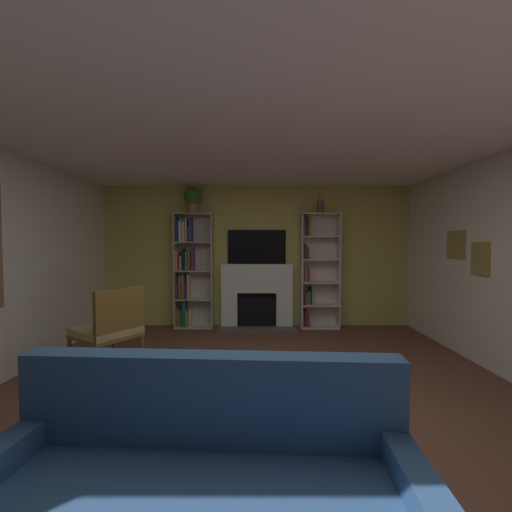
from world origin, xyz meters
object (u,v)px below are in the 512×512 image
(fireplace, at_px, (256,294))
(coffee_table, at_px, (217,402))
(armchair, at_px, (109,328))
(bookshelf_left, at_px, (188,271))
(tv, at_px, (256,247))
(potted_plant, at_px, (192,199))
(bookshelf_right, at_px, (314,271))
(vase_with_flowers, at_px, (319,206))
(couch, at_px, (197,511))

(fireplace, xyz_separation_m, coffee_table, (-0.28, -3.61, -0.23))
(armchair, height_order, coffee_table, armchair)
(bookshelf_left, relative_size, armchair, 2.03)
(tv, xyz_separation_m, coffee_table, (-0.28, -3.69, -1.06))
(tv, xyz_separation_m, potted_plant, (-1.11, -0.12, 0.84))
(bookshelf_left, relative_size, bookshelf_right, 1.00)
(potted_plant, height_order, vase_with_flowers, potted_plant)
(potted_plant, distance_m, vase_with_flowers, 2.22)
(potted_plant, xyz_separation_m, armchair, (-0.61, -2.05, -1.75))
(bookshelf_left, relative_size, couch, 0.95)
(bookshelf_right, bearing_deg, bookshelf_left, 179.86)
(tv, bearing_deg, coffee_table, -94.40)
(bookshelf_right, relative_size, armchair, 2.03)
(fireplace, bearing_deg, bookshelf_left, 179.88)
(bookshelf_right, xyz_separation_m, coffee_table, (-1.32, -3.61, -0.64))
(bookshelf_left, bearing_deg, bookshelf_right, -0.14)
(tv, distance_m, coffee_table, 3.85)
(bookshelf_left, bearing_deg, fireplace, -0.12)
(potted_plant, relative_size, armchair, 0.46)
(fireplace, bearing_deg, tv, 90.00)
(bookshelf_right, xyz_separation_m, couch, (-1.32, -4.50, -0.72))
(tv, xyz_separation_m, couch, (-0.28, -4.58, -1.14))
(armchair, bearing_deg, fireplace, 50.58)
(bookshelf_left, distance_m, armchair, 2.21)
(tv, bearing_deg, couch, -93.50)
(fireplace, height_order, armchair, fireplace)
(bookshelf_left, bearing_deg, tv, 3.60)
(tv, bearing_deg, bookshelf_left, -176.40)
(couch, height_order, armchair, armchair)
(vase_with_flowers, relative_size, couch, 0.20)
(fireplace, relative_size, coffee_table, 1.45)
(bookshelf_left, xyz_separation_m, potted_plant, (0.08, -0.04, 1.27))
(couch, bearing_deg, coffee_table, 90.21)
(bookshelf_left, relative_size, potted_plant, 4.44)
(vase_with_flowers, bearing_deg, potted_plant, 179.98)
(armchair, bearing_deg, couch, -59.27)
(fireplace, distance_m, potted_plant, 2.01)
(potted_plant, bearing_deg, fireplace, 2.19)
(fireplace, xyz_separation_m, couch, (-0.28, -4.50, -0.31))
(bookshelf_right, bearing_deg, vase_with_flowers, -29.89)
(bookshelf_right, relative_size, coffee_table, 2.15)
(vase_with_flowers, bearing_deg, fireplace, 177.77)
(vase_with_flowers, bearing_deg, bookshelf_right, 150.11)
(fireplace, distance_m, bookshelf_left, 1.26)
(fireplace, relative_size, bookshelf_right, 0.67)
(bookshelf_left, distance_m, potted_plant, 1.27)
(couch, bearing_deg, bookshelf_left, 101.45)
(bookshelf_right, height_order, coffee_table, bookshelf_right)
(tv, relative_size, coffee_table, 1.11)
(bookshelf_left, xyz_separation_m, vase_with_flowers, (2.30, -0.05, 1.15))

